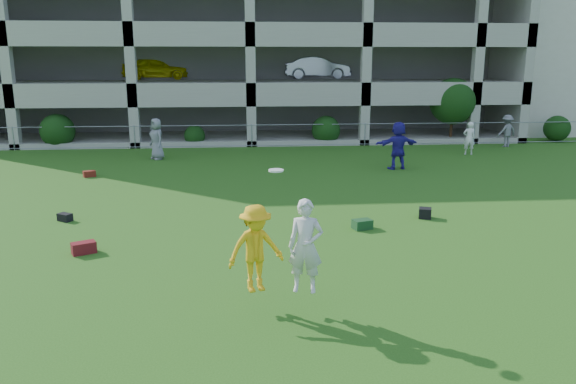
{
  "coord_description": "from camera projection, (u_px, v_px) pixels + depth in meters",
  "views": [
    {
      "loc": [
        -0.61,
        -10.18,
        4.59
      ],
      "look_at": [
        0.53,
        3.0,
        1.4
      ],
      "focal_mm": 35.0,
      "sensor_mm": 36.0,
      "label": 1
    }
  ],
  "objects": [
    {
      "name": "ground",
      "position": [
        274.0,
        298.0,
        10.98
      ],
      "size": [
        100.0,
        100.0,
        0.0
      ],
      "primitive_type": "plane",
      "color": "#235114",
      "rests_on": "ground"
    },
    {
      "name": "bystander_c",
      "position": [
        157.0,
        139.0,
        25.68
      ],
      "size": [
        1.01,
        1.09,
        1.88
      ],
      "primitive_type": "imported",
      "rotation": [
        0.0,
        0.0,
        -0.97
      ],
      "color": "gray",
      "rests_on": "ground"
    },
    {
      "name": "bystander_d",
      "position": [
        398.0,
        145.0,
        23.4
      ],
      "size": [
        1.92,
        0.89,
        1.99
      ],
      "primitive_type": "imported",
      "rotation": [
        0.0,
        0.0,
        3.31
      ],
      "color": "#2D219B",
      "rests_on": "ground"
    },
    {
      "name": "bystander_e",
      "position": [
        469.0,
        138.0,
        26.93
      ],
      "size": [
        0.63,
        0.47,
        1.58
      ],
      "primitive_type": "imported",
      "rotation": [
        0.0,
        0.0,
        2.98
      ],
      "color": "white",
      "rests_on": "ground"
    },
    {
      "name": "bystander_f",
      "position": [
        507.0,
        131.0,
        29.3
      ],
      "size": [
        1.21,
        0.9,
        1.67
      ],
      "primitive_type": "imported",
      "rotation": [
        0.0,
        0.0,
        3.43
      ],
      "color": "slate",
      "rests_on": "ground"
    },
    {
      "name": "bag_red_a",
      "position": [
        84.0,
        248.0,
        13.43
      ],
      "size": [
        0.63,
        0.51,
        0.28
      ],
      "primitive_type": "cube",
      "rotation": [
        0.0,
        0.0,
        0.46
      ],
      "color": "#54130E",
      "rests_on": "ground"
    },
    {
      "name": "bag_black_b",
      "position": [
        65.0,
        217.0,
        16.11
      ],
      "size": [
        0.47,
        0.43,
        0.22
      ],
      "primitive_type": "cube",
      "rotation": [
        0.0,
        0.0,
        -0.59
      ],
      "color": "black",
      "rests_on": "ground"
    },
    {
      "name": "bag_green_c",
      "position": [
        362.0,
        224.0,
        15.36
      ],
      "size": [
        0.58,
        0.48,
        0.26
      ],
      "primitive_type": "cube",
      "rotation": [
        0.0,
        0.0,
        0.29
      ],
      "color": "#13341B",
      "rests_on": "ground"
    },
    {
      "name": "crate_d",
      "position": [
        425.0,
        213.0,
        16.38
      ],
      "size": [
        0.44,
        0.44,
        0.3
      ],
      "primitive_type": "cube",
      "rotation": [
        0.0,
        0.0,
        -0.33
      ],
      "color": "black",
      "rests_on": "ground"
    },
    {
      "name": "bag_red_f",
      "position": [
        89.0,
        174.0,
        22.04
      ],
      "size": [
        0.53,
        0.45,
        0.24
      ],
      "primitive_type": "cube",
      "rotation": [
        0.0,
        0.0,
        0.47
      ],
      "color": "#56100E",
      "rests_on": "ground"
    },
    {
      "name": "frisbee_contest",
      "position": [
        271.0,
        248.0,
        10.16
      ],
      "size": [
        1.84,
        0.91,
        2.26
      ],
      "color": "yellow",
      "rests_on": "ground"
    },
    {
      "name": "parking_garage",
      "position": [
        247.0,
        34.0,
        36.4
      ],
      "size": [
        30.0,
        14.0,
        12.0
      ],
      "color": "#9E998C",
      "rests_on": "ground"
    },
    {
      "name": "fence",
      "position": [
        252.0,
        135.0,
        29.24
      ],
      "size": [
        36.06,
        0.06,
        1.2
      ],
      "color": "gray",
      "rests_on": "ground"
    },
    {
      "name": "shrub_row",
      "position": [
        337.0,
        116.0,
        30.09
      ],
      "size": [
        34.38,
        2.52,
        3.5
      ],
      "color": "#163D11",
      "rests_on": "ground"
    }
  ]
}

